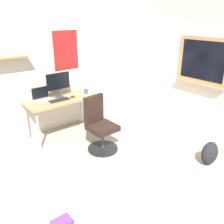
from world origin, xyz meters
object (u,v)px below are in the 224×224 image
at_px(office_chair, 100,127).
at_px(computer_mouse, 73,97).
at_px(laptop, 42,97).
at_px(keyboard, 59,100).
at_px(desk, 61,103).
at_px(monitor_primary, 58,83).
at_px(coffee_mug, 86,91).
at_px(backpack, 210,153).

xyz_separation_m(office_chair, computer_mouse, (-0.02, 0.82, 0.35)).
height_order(laptop, keyboard, laptop).
relative_size(desk, monitor_primary, 2.81).
relative_size(desk, keyboard, 3.52).
relative_size(office_chair, keyboard, 2.57).
distance_m(desk, monitor_primary, 0.37).
bearing_deg(desk, office_chair, -75.20).
bearing_deg(coffee_mug, desk, 176.91).
xyz_separation_m(laptop, monitor_primary, (0.33, -0.05, 0.22)).
height_order(laptop, monitor_primary, monitor_primary).
height_order(office_chair, backpack, office_chair).
relative_size(keyboard, backpack, 0.97).
relative_size(laptop, computer_mouse, 2.98).
xyz_separation_m(laptop, keyboard, (0.23, -0.23, -0.04)).
bearing_deg(backpack, office_chair, 125.31).
distance_m(office_chair, coffee_mug, 1.00).
height_order(computer_mouse, coffee_mug, coffee_mug).
height_order(computer_mouse, backpack, computer_mouse).
height_order(office_chair, computer_mouse, office_chair).
xyz_separation_m(office_chair, keyboard, (-0.30, 0.82, 0.34)).
bearing_deg(desk, coffee_mug, -3.09).
relative_size(office_chair, coffee_mug, 10.33).
bearing_deg(keyboard, backpack, -59.60).
bearing_deg(computer_mouse, office_chair, -88.41).
xyz_separation_m(computer_mouse, backpack, (1.06, -2.28, -0.56)).
bearing_deg(desk, keyboard, -129.24).
relative_size(desk, computer_mouse, 12.53).
bearing_deg(office_chair, monitor_primary, 101.56).
xyz_separation_m(desk, laptop, (-0.29, 0.15, 0.13)).
distance_m(laptop, monitor_primary, 0.39).
distance_m(monitor_primary, computer_mouse, 0.36).
bearing_deg(computer_mouse, backpack, -65.10).
distance_m(office_chair, laptop, 1.24).
distance_m(monitor_primary, backpack, 2.88).
height_order(keyboard, computer_mouse, computer_mouse).
relative_size(computer_mouse, backpack, 0.27).
bearing_deg(coffee_mug, computer_mouse, -171.55).
bearing_deg(laptop, backpack, -58.06).
height_order(monitor_primary, computer_mouse, monitor_primary).
height_order(laptop, coffee_mug, laptop).
bearing_deg(computer_mouse, desk, 159.64).
bearing_deg(office_chair, backpack, -54.69).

